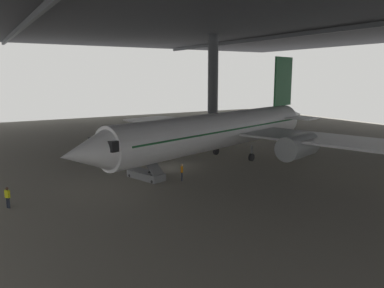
# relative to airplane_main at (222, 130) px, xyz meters

# --- Properties ---
(ground_plane) EXTENTS (110.00, 110.00, 0.00)m
(ground_plane) POSITION_rel_airplane_main_xyz_m (0.93, -6.39, -3.62)
(ground_plane) COLOR gray
(hangar_structure) EXTENTS (121.00, 99.00, 18.23)m
(hangar_structure) POSITION_rel_airplane_main_xyz_m (0.84, 7.37, 13.97)
(hangar_structure) COLOR #4C4F54
(hangar_structure) RESTS_ON ground_plane
(airplane_main) EXTENTS (38.68, 39.11, 12.36)m
(airplane_main) POSITION_rel_airplane_main_xyz_m (0.00, 0.00, 0.00)
(airplane_main) COLOR white
(airplane_main) RESTS_ON ground_plane
(boarding_stairs) EXTENTS (4.60, 2.64, 4.84)m
(boarding_stairs) POSITION_rel_airplane_main_xyz_m (2.63, -10.73, -2.87)
(boarding_stairs) COLOR slate
(boarding_stairs) RESTS_ON ground_plane
(crew_worker_near_nose) EXTENTS (0.47, 0.38, 1.62)m
(crew_worker_near_nose) POSITION_rel_airplane_main_xyz_m (5.04, -22.99, -2.69)
(crew_worker_near_nose) COLOR #232838
(crew_worker_near_nose) RESTS_ON ground_plane
(crew_worker_by_stairs) EXTENTS (0.50, 0.36, 1.65)m
(crew_worker_by_stairs) POSITION_rel_airplane_main_xyz_m (5.11, -8.10, -2.67)
(crew_worker_by_stairs) COLOR #232838
(crew_worker_by_stairs) RESTS_ON ground_plane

